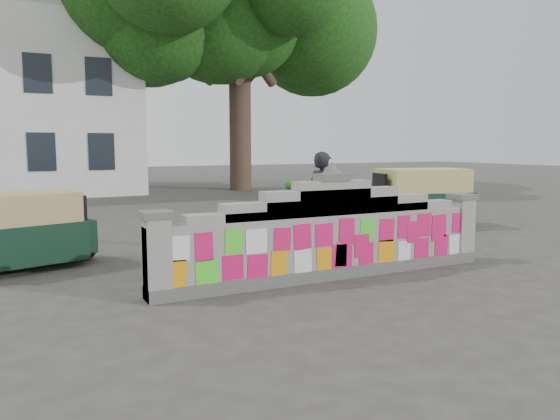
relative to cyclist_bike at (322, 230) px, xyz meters
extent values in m
plane|color=#383533|center=(-0.79, -1.58, -0.56)|extent=(100.00, 100.00, 0.00)
cube|color=#4C4C49|center=(-0.79, -1.58, -0.46)|extent=(6.40, 0.42, 0.20)
cube|color=gray|center=(-0.79, -1.58, 0.04)|extent=(6.40, 0.32, 1.00)
cube|color=gray|center=(-0.79, -1.58, 0.61)|extent=(5.20, 0.32, 0.14)
cube|color=gray|center=(-0.79, -1.58, 0.68)|extent=(4.00, 0.32, 0.28)
cube|color=gray|center=(-0.79, -1.58, 0.76)|extent=(2.60, 0.32, 0.44)
cube|color=gray|center=(-0.79, -1.58, 0.83)|extent=(1.40, 0.32, 0.58)
cube|color=#4C4C49|center=(-0.79, -1.58, 1.18)|extent=(0.55, 0.36, 0.12)
cone|color=#4C4C49|center=(-0.79, -1.58, 1.34)|extent=(0.36, 0.36, 0.22)
cube|color=gray|center=(-3.81, -1.58, 0.06)|extent=(0.36, 0.40, 1.24)
cube|color=#4C4C49|center=(-3.81, -1.58, 0.72)|extent=(0.44, 0.44, 0.10)
cube|color=gray|center=(2.23, -1.58, 0.06)|extent=(0.36, 0.40, 1.24)
cube|color=#4C4C49|center=(2.23, -1.58, 0.72)|extent=(0.44, 0.44, 0.10)
cylinder|color=#38281E|center=(5.21, 16.42, 2.44)|extent=(1.10, 1.10, 6.00)
ellipsoid|color=#0F380C|center=(5.21, 16.42, 8.44)|extent=(12.00, 10.00, 6.00)
imported|color=black|center=(0.00, 0.00, 0.00)|extent=(2.26, 1.37, 1.12)
imported|color=black|center=(0.00, 0.00, 0.39)|extent=(0.65, 0.80, 1.90)
imported|color=green|center=(-0.49, 0.36, 0.21)|extent=(0.61, 0.77, 1.55)
cube|color=black|center=(-5.55, 1.57, -0.06)|extent=(2.42, 1.72, 0.73)
cube|color=tan|center=(-5.55, 1.57, 0.57)|extent=(2.23, 1.63, 0.55)
cube|color=black|center=(-4.46, 1.88, -0.06)|extent=(0.61, 0.73, 0.64)
cube|color=black|center=(-4.46, 1.88, 0.48)|extent=(0.24, 0.63, 0.55)
cylinder|color=black|center=(-4.37, 1.90, -0.33)|extent=(0.47, 0.23, 0.45)
cube|color=#0F2F20|center=(4.59, 2.18, 0.02)|extent=(2.74, 1.83, 0.84)
cube|color=tan|center=(4.59, 2.18, 0.75)|extent=(2.52, 1.73, 0.63)
cube|color=#0F2F20|center=(3.31, 2.43, 0.02)|extent=(0.66, 0.82, 0.74)
cube|color=black|center=(3.31, 2.43, 0.65)|extent=(0.22, 0.74, 0.63)
cylinder|color=black|center=(3.20, 2.45, -0.30)|extent=(0.54, 0.22, 0.53)
cylinder|color=black|center=(5.63, 2.57, -0.30)|extent=(0.54, 0.22, 0.53)
cylinder|color=black|center=(5.41, 1.43, -0.30)|extent=(0.54, 0.22, 0.53)
camera|label=1|loc=(-5.80, -9.38, 1.72)|focal=35.00mm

